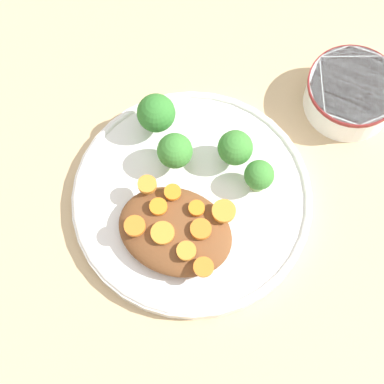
% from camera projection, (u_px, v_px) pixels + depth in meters
% --- Properties ---
extents(ground_plane, '(4.00, 4.00, 0.00)m').
position_uv_depth(ground_plane, '(192.00, 201.00, 0.77)').
color(ground_plane, tan).
extents(plate, '(0.28, 0.28, 0.02)m').
position_uv_depth(plate, '(192.00, 198.00, 0.76)').
color(plate, white).
rests_on(plate, ground_plane).
extents(dip_bowl, '(0.11, 0.11, 0.05)m').
position_uv_depth(dip_bowl, '(351.00, 93.00, 0.79)').
color(dip_bowl, white).
rests_on(dip_bowl, ground_plane).
extents(stew_mound, '(0.13, 0.10, 0.03)m').
position_uv_depth(stew_mound, '(173.00, 230.00, 0.72)').
color(stew_mound, brown).
rests_on(stew_mound, plate).
extents(broccoli_floret_0, '(0.04, 0.04, 0.06)m').
position_uv_depth(broccoli_floret_0, '(175.00, 151.00, 0.74)').
color(broccoli_floret_0, '#7FA85B').
rests_on(broccoli_floret_0, plate).
extents(broccoli_floret_1, '(0.04, 0.04, 0.05)m').
position_uv_depth(broccoli_floret_1, '(235.00, 148.00, 0.74)').
color(broccoli_floret_1, '#759E51').
rests_on(broccoli_floret_1, plate).
extents(broccoli_floret_2, '(0.05, 0.05, 0.06)m').
position_uv_depth(broccoli_floret_2, '(156.00, 113.00, 0.75)').
color(broccoli_floret_2, '#759E51').
rests_on(broccoli_floret_2, plate).
extents(broccoli_floret_3, '(0.03, 0.03, 0.05)m').
position_uv_depth(broccoli_floret_3, '(259.00, 176.00, 0.73)').
color(broccoli_floret_3, '#7FA85B').
rests_on(broccoli_floret_3, plate).
extents(carrot_slice_0, '(0.02, 0.02, 0.01)m').
position_uv_depth(carrot_slice_0, '(201.00, 229.00, 0.70)').
color(carrot_slice_0, orange).
rests_on(carrot_slice_0, stew_mound).
extents(carrot_slice_1, '(0.02, 0.02, 0.00)m').
position_uv_depth(carrot_slice_1, '(173.00, 192.00, 0.72)').
color(carrot_slice_1, orange).
rests_on(carrot_slice_1, stew_mound).
extents(carrot_slice_2, '(0.02, 0.02, 0.01)m').
position_uv_depth(carrot_slice_2, '(147.00, 184.00, 0.72)').
color(carrot_slice_2, orange).
rests_on(carrot_slice_2, stew_mound).
extents(carrot_slice_3, '(0.03, 0.03, 0.00)m').
position_uv_depth(carrot_slice_3, '(163.00, 233.00, 0.70)').
color(carrot_slice_3, orange).
rests_on(carrot_slice_3, stew_mound).
extents(carrot_slice_4, '(0.02, 0.02, 0.01)m').
position_uv_depth(carrot_slice_4, '(135.00, 226.00, 0.71)').
color(carrot_slice_4, orange).
rests_on(carrot_slice_4, stew_mound).
extents(carrot_slice_5, '(0.02, 0.02, 0.00)m').
position_uv_depth(carrot_slice_5, '(204.00, 267.00, 0.69)').
color(carrot_slice_5, orange).
rests_on(carrot_slice_5, stew_mound).
extents(carrot_slice_6, '(0.02, 0.02, 0.01)m').
position_uv_depth(carrot_slice_6, '(186.00, 251.00, 0.70)').
color(carrot_slice_6, orange).
rests_on(carrot_slice_6, stew_mound).
extents(carrot_slice_7, '(0.02, 0.02, 0.01)m').
position_uv_depth(carrot_slice_7, '(197.00, 208.00, 0.71)').
color(carrot_slice_7, orange).
rests_on(carrot_slice_7, stew_mound).
extents(carrot_slice_8, '(0.02, 0.02, 0.00)m').
position_uv_depth(carrot_slice_8, '(158.00, 207.00, 0.72)').
color(carrot_slice_8, orange).
rests_on(carrot_slice_8, stew_mound).
extents(carrot_slice_9, '(0.03, 0.03, 0.01)m').
position_uv_depth(carrot_slice_9, '(224.00, 211.00, 0.71)').
color(carrot_slice_9, orange).
rests_on(carrot_slice_9, stew_mound).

